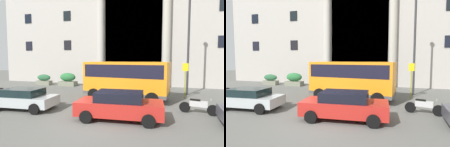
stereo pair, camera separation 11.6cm
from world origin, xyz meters
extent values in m
cube|color=#5E5D59|center=(0.00, 0.00, -0.06)|extent=(80.00, 64.00, 0.12)
cube|color=#AEA89F|center=(0.00, 17.50, 10.98)|extent=(36.44, 9.00, 21.95)
cube|color=black|center=(-0.45, 13.06, 5.59)|extent=(6.53, 0.12, 11.18)
cylinder|color=#B1ACA3|center=(-4.16, 12.75, 5.59)|extent=(0.89, 0.89, 11.18)
cylinder|color=#B1AB9D|center=(3.26, 12.75, 5.59)|extent=(0.89, 0.89, 11.18)
cube|color=black|center=(-14.58, 12.96, 4.83)|extent=(0.96, 0.08, 1.19)
cube|color=black|center=(-8.75, 12.96, 4.83)|extent=(0.96, 0.08, 1.19)
cube|color=black|center=(8.75, 12.96, 4.83)|extent=(0.96, 0.08, 1.19)
cube|color=black|center=(-14.58, 12.96, 8.45)|extent=(0.96, 0.08, 1.19)
cube|color=black|center=(-8.75, 12.96, 8.45)|extent=(0.96, 0.08, 1.19)
cube|color=orange|center=(0.43, 5.50, 1.65)|extent=(6.37, 3.16, 2.41)
cube|color=black|center=(0.43, 5.50, 2.22)|extent=(6.01, 3.15, 0.91)
cube|color=black|center=(3.41, 5.15, 2.02)|extent=(0.30, 2.07, 1.14)
cube|color=#4D4B4B|center=(0.43, 5.50, 0.57)|extent=(6.38, 3.20, 0.24)
cylinder|color=black|center=(2.71, 6.48, 0.45)|extent=(0.93, 0.38, 0.90)
cylinder|color=black|center=(2.42, 4.02, 0.45)|extent=(0.93, 0.38, 0.90)
cylinder|color=black|center=(-1.55, 6.98, 0.45)|extent=(0.93, 0.38, 0.90)
cylinder|color=black|center=(-1.84, 4.52, 0.45)|extent=(0.93, 0.38, 0.90)
cylinder|color=#9B9B1E|center=(4.73, 7.34, 1.34)|extent=(0.08, 0.08, 2.69)
cube|color=yellow|center=(4.73, 7.31, 2.44)|extent=(0.44, 0.03, 0.60)
cube|color=slate|center=(-10.66, 10.66, 0.25)|extent=(1.82, 0.75, 0.50)
ellipsoid|color=#2B5D3A|center=(-10.66, 10.66, 0.88)|extent=(1.75, 0.67, 0.75)
cube|color=gray|center=(-7.53, 10.75, 0.26)|extent=(2.00, 1.00, 0.52)
ellipsoid|color=#2A6D39|center=(-7.53, 10.75, 1.00)|extent=(1.92, 0.90, 0.96)
cube|color=slate|center=(-1.63, 10.43, 0.24)|extent=(1.86, 0.83, 0.48)
ellipsoid|color=#286D37|center=(-1.63, 10.43, 0.98)|extent=(1.78, 0.75, 0.99)
cube|color=#706559|center=(2.52, 10.69, 0.26)|extent=(1.47, 0.73, 0.52)
ellipsoid|color=#255329|center=(2.52, 10.69, 0.87)|extent=(1.41, 0.66, 0.70)
cube|color=#B2231D|center=(1.03, 0.83, 0.61)|extent=(4.42, 2.05, 0.69)
cube|color=black|center=(1.03, 0.83, 1.20)|extent=(2.43, 1.71, 0.48)
cylinder|color=black|center=(2.43, 1.80, 0.31)|extent=(0.63, 0.24, 0.62)
cylinder|color=black|center=(2.55, 0.04, 0.31)|extent=(0.63, 0.24, 0.62)
cylinder|color=black|center=(-0.50, 1.61, 0.31)|extent=(0.63, 0.24, 0.62)
cylinder|color=black|center=(-0.38, -0.15, 0.31)|extent=(0.63, 0.24, 0.62)
cube|color=#AEB5B6|center=(-5.09, 1.11, 0.55)|extent=(4.06, 2.04, 0.57)
cube|color=black|center=(-5.09, 1.11, 1.06)|extent=(2.23, 1.70, 0.44)
cylinder|color=black|center=(-3.81, 2.09, 0.31)|extent=(0.63, 0.24, 0.62)
cylinder|color=black|center=(-3.69, 0.32, 0.31)|extent=(0.63, 0.24, 0.62)
cylinder|color=black|center=(-6.49, 1.91, 0.31)|extent=(0.63, 0.24, 0.62)
cylinder|color=black|center=(5.74, 2.77, 0.30)|extent=(0.61, 0.24, 0.60)
cylinder|color=black|center=(4.35, 3.13, 0.30)|extent=(0.61, 0.26, 0.60)
cube|color=#B8B6B5|center=(5.04, 2.95, 0.58)|extent=(0.95, 0.46, 0.32)
cube|color=black|center=(4.87, 2.99, 0.76)|extent=(0.55, 0.32, 0.12)
cylinder|color=#A5A5A8|center=(5.63, 2.80, 0.88)|extent=(0.16, 0.54, 0.03)
cylinder|color=black|center=(-8.21, 3.00, 0.30)|extent=(0.61, 0.20, 0.60)
cube|color=maroon|center=(-8.93, 3.13, 0.58)|extent=(0.97, 0.39, 0.32)
cube|color=black|center=(-9.11, 3.15, 0.76)|extent=(0.55, 0.28, 0.12)
cylinder|color=#A5A5A8|center=(-8.32, 3.02, 0.88)|extent=(0.12, 0.55, 0.03)
cylinder|color=#323134|center=(5.04, 8.72, 4.15)|extent=(0.18, 0.18, 8.30)
camera|label=1|loc=(3.23, -8.11, 3.07)|focal=29.66mm
camera|label=2|loc=(3.34, -8.08, 3.07)|focal=29.66mm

